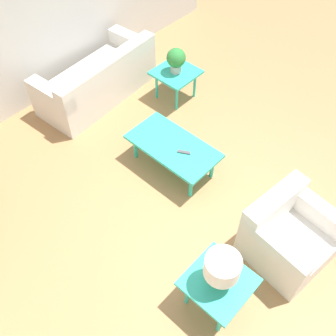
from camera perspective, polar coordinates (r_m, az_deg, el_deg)
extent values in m
plane|color=#A87A4C|center=(4.89, 4.03, -4.66)|extent=(14.00, 14.00, 0.00)
cube|color=silver|center=(5.88, -20.31, 20.49)|extent=(0.12, 7.20, 2.70)
cube|color=silver|center=(6.24, -10.25, 11.86)|extent=(0.95, 1.91, 0.41)
cube|color=silver|center=(5.83, -8.62, 13.75)|extent=(0.34, 1.86, 0.36)
cube|color=silver|center=(6.52, -5.31, 17.74)|extent=(0.82, 0.26, 0.23)
cube|color=silver|center=(5.67, -16.65, 10.07)|extent=(0.82, 0.26, 0.23)
cube|color=silver|center=(4.53, 17.10, -10.39)|extent=(0.90, 0.93, 0.39)
cube|color=silver|center=(4.28, 15.15, -5.30)|extent=(0.30, 0.86, 0.37)
cube|color=silver|center=(4.09, 15.18, -11.02)|extent=(0.82, 0.26, 0.24)
cube|color=silver|center=(4.47, 20.67, -5.74)|extent=(0.82, 0.26, 0.24)
cube|color=#2DB79E|center=(4.94, 0.74, 3.19)|extent=(1.17, 0.62, 0.04)
cylinder|color=#2DB79E|center=(5.00, 6.41, 0.14)|extent=(0.05, 0.05, 0.36)
cylinder|color=#2DB79E|center=(5.42, -1.60, 5.42)|extent=(0.05, 0.05, 0.36)
cylinder|color=#2DB79E|center=(4.79, 3.33, -2.65)|extent=(0.05, 0.05, 0.36)
cylinder|color=#2DB79E|center=(5.22, -4.75, 3.05)|extent=(0.05, 0.05, 0.36)
cube|color=#2DB79E|center=(5.96, 1.15, 13.69)|extent=(0.60, 0.60, 0.04)
cylinder|color=#2DB79E|center=(6.12, 3.88, 11.94)|extent=(0.04, 0.04, 0.44)
cylinder|color=#2DB79E|center=(6.33, 0.97, 13.51)|extent=(0.04, 0.04, 0.44)
cylinder|color=#2DB79E|center=(5.88, 1.27, 10.16)|extent=(0.04, 0.04, 0.44)
cylinder|color=#2DB79E|center=(6.09, -1.66, 11.82)|extent=(0.04, 0.04, 0.44)
cube|color=#2DB79E|center=(3.88, 7.38, -16.08)|extent=(0.60, 0.60, 0.04)
cylinder|color=#2DB79E|center=(4.15, 11.18, -17.09)|extent=(0.04, 0.04, 0.44)
cylinder|color=#2DB79E|center=(4.22, 6.55, -13.81)|extent=(0.04, 0.04, 0.44)
cylinder|color=#2DB79E|center=(4.00, 7.57, -21.25)|extent=(0.04, 0.04, 0.44)
cylinder|color=#2DB79E|center=(4.07, 2.81, -17.70)|extent=(0.04, 0.04, 0.44)
cylinder|color=#B2ADA3|center=(5.91, 1.16, 14.29)|extent=(0.16, 0.16, 0.12)
sphere|color=#2D7F38|center=(5.81, 1.19, 15.71)|extent=(0.28, 0.28, 0.28)
cylinder|color=#997F4C|center=(3.78, 7.56, -15.37)|extent=(0.14, 0.14, 0.19)
cylinder|color=white|center=(3.59, 7.90, -14.00)|extent=(0.33, 0.33, 0.22)
cube|color=#4C4C51|center=(4.83, 2.31, 2.31)|extent=(0.16, 0.11, 0.02)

